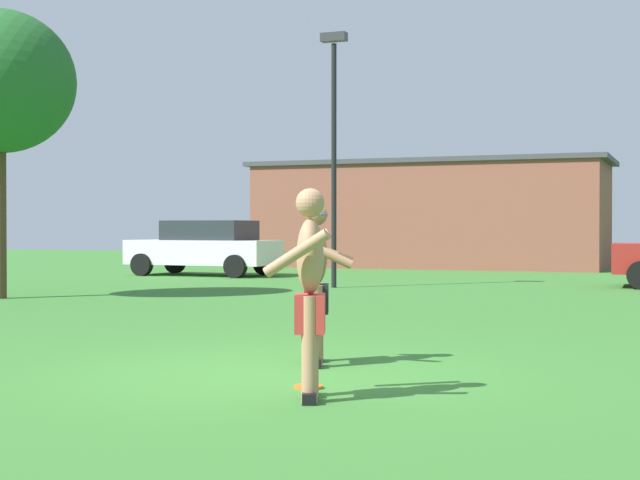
# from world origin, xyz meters

# --- Properties ---
(ground_plane) EXTENTS (80.00, 80.00, 0.00)m
(ground_plane) POSITION_xyz_m (0.00, 0.00, 0.00)
(ground_plane) COLOR #38752D
(player_with_cap) EXTENTS (0.70, 0.76, 1.65)m
(player_with_cap) POSITION_xyz_m (0.12, 0.63, 0.90)
(player_with_cap) COLOR black
(player_with_cap) RESTS_ON ground_plane
(player_in_red) EXTENTS (0.70, 0.71, 1.71)m
(player_in_red) POSITION_xyz_m (0.78, -1.23, 0.91)
(player_in_red) COLOR black
(player_in_red) RESTS_ON ground_plane
(frisbee) EXTENTS (0.25, 0.25, 0.03)m
(frisbee) POSITION_xyz_m (0.57, -0.73, 0.01)
(frisbee) COLOR orange
(frisbee) RESTS_ON ground_plane
(car_white_near_post) EXTENTS (4.34, 2.11, 1.58)m
(car_white_near_post) POSITION_xyz_m (-9.43, 15.99, 0.82)
(car_white_near_post) COLOR white
(car_white_near_post) RESTS_ON ground_plane
(lamp_post) EXTENTS (0.60, 0.24, 5.85)m
(lamp_post) POSITION_xyz_m (-4.04, 12.19, 3.58)
(lamp_post) COLOR black
(lamp_post) RESTS_ON ground_plane
(outbuilding_behind_lot) EXTENTS (12.23, 5.00, 3.67)m
(outbuilding_behind_lot) POSITION_xyz_m (-4.89, 24.18, 1.84)
(outbuilding_behind_lot) COLOR brown
(outbuilding_behind_lot) RESTS_ON ground_plane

